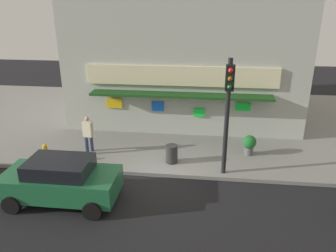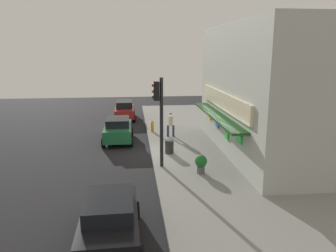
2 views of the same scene
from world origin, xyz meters
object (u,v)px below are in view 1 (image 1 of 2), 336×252
Objects in this scene: traffic_light at (228,103)px; parked_car_green at (61,180)px; trash_can at (172,154)px; potted_plant_by_doorway at (249,144)px; pedestrian at (88,133)px; fire_hydrant at (46,154)px.

parked_car_green is (-5.80, -2.39, -2.33)m from traffic_light.
trash_can is 3.62m from potted_plant_by_doorway.
traffic_light is 5.05× the size of potted_plant_by_doorway.
pedestrian is at bearing 172.17° from trash_can.
parked_car_green is at bearing -85.71° from pedestrian.
pedestrian reaches higher than trash_can.
parked_car_green is at bearing -138.71° from trash_can.
trash_can is 0.45× the size of pedestrian.
parked_car_green is (0.28, -3.69, -0.28)m from pedestrian.
pedestrian is (1.52, 1.20, 0.55)m from fire_hydrant.
trash_can is at bearing -7.83° from pedestrian.
fire_hydrant is at bearing -168.02° from potted_plant_by_doorway.
pedestrian is at bearing 94.29° from parked_car_green.
fire_hydrant is at bearing -141.61° from pedestrian.
traffic_light is 5.85× the size of trash_can.
potted_plant_by_doorway is at bearing 11.98° from fire_hydrant.
parked_car_green is (-3.60, -3.16, 0.28)m from trash_can.
trash_can is 3.95m from pedestrian.
fire_hydrant is 0.21× the size of parked_car_green.
trash_can is at bearing -160.65° from potted_plant_by_doorway.
fire_hydrant is 9.00m from potted_plant_by_doorway.
trash_can is 0.86× the size of potted_plant_by_doorway.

